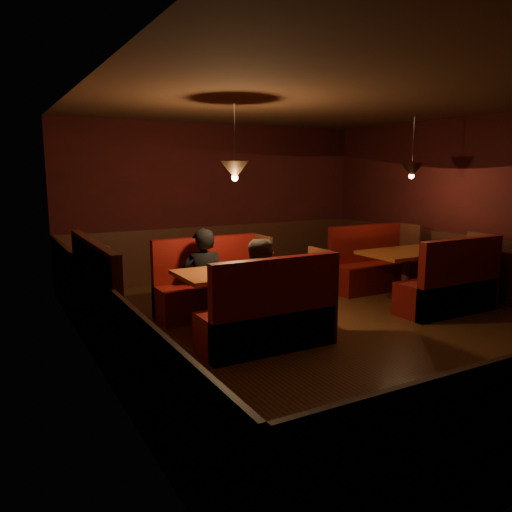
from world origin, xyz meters
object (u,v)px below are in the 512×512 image
main_bench_near (271,320)px  second_bench_far (371,269)px  main_table (237,284)px  second_table (407,264)px  diner_a (203,262)px  main_bench_far (212,290)px  second_bench_near (451,289)px  diner_b (264,278)px

main_bench_near → second_bench_far: size_ratio=1.04×
main_bench_near → second_bench_far: second_bench_far is taller
main_table → second_table: bearing=0.5°
second_table → diner_a: bearing=168.9°
second_table → diner_a: (-3.20, 0.63, 0.22)m
main_bench_far → diner_a: (-0.20, -0.18, 0.46)m
second_bench_far → second_bench_near: bearing=-90.0°
main_bench_near → diner_a: size_ratio=1.00×
main_table → main_bench_near: main_bench_near is taller
diner_b → second_bench_near: bearing=11.2°
second_table → second_bench_far: (0.03, 0.84, -0.23)m
second_bench_far → second_table: bearing=-92.2°
main_bench_near → second_bench_near: size_ratio=1.04×
main_table → second_table: main_table is taller
main_bench_near → main_bench_far: bearing=90.0°
second_table → second_bench_near: bearing=-87.8°
diner_b → main_bench_near: bearing=-81.6°
second_bench_near → diner_a: bearing=155.5°
main_bench_far → second_table: (3.00, -0.81, 0.24)m
second_table → second_bench_far: second_bench_far is taller
diner_a → second_table: bearing=-173.5°
main_table → diner_b: (0.04, -0.65, 0.20)m
second_table → diner_b: bearing=-167.3°
main_table → second_table: size_ratio=1.05×
main_table → main_bench_far: bearing=88.8°
main_bench_far → main_bench_near: 1.67m
main_table → diner_b: diner_b is taller
main_bench_far → second_bench_near: (3.04, -1.65, 0.00)m
main_bench_far → diner_a: 0.53m
second_table → diner_b: 3.07m
second_table → diner_b: size_ratio=0.87×
second_bench_far → second_bench_near: 1.68m
second_table → diner_a: diner_a is taller
main_bench_far → main_bench_near: same height
main_table → second_bench_near: size_ratio=0.95×
second_table → main_table: bearing=-179.5°
main_bench_far → diner_b: 1.55m
main_bench_far → second_bench_far: bearing=0.6°
second_table → second_bench_far: size_ratio=0.90×
second_bench_far → diner_b: bearing=-153.3°
main_bench_near → second_bench_far: 3.48m
main_table → main_bench_far: (0.02, 0.84, -0.26)m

